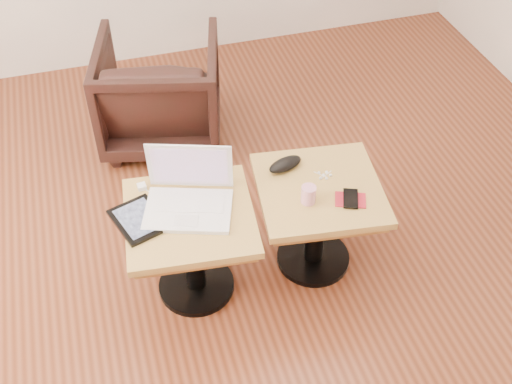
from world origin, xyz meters
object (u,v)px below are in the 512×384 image
object	(u,v)px
striped_cup	(308,194)
side_table_right	(318,207)
laptop	(189,196)
side_table_left	(191,234)
armchair	(160,92)

from	to	relation	value
striped_cup	side_table_right	bearing A→B (deg)	41.59
laptop	side_table_left	bearing A→B (deg)	-84.98
side_table_right	side_table_left	bearing A→B (deg)	-172.48
laptop	armchair	size ratio (longest dim) A/B	0.63
side_table_right	laptop	size ratio (longest dim) A/B	1.40
side_table_left	laptop	size ratio (longest dim) A/B	1.37
striped_cup	armchair	bearing A→B (deg)	109.18
side_table_left	laptop	xyz separation A→B (m)	(0.01, 0.06, 0.18)
striped_cup	laptop	bearing A→B (deg)	165.78
side_table_left	armchair	bearing A→B (deg)	92.42
side_table_left	side_table_right	world-z (taller)	same
laptop	armchair	bearing A→B (deg)	105.84
laptop	armchair	xyz separation A→B (m)	(0.06, 1.13, -0.23)
side_table_right	armchair	world-z (taller)	armchair
side_table_left	striped_cup	size ratio (longest dim) A/B	7.24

